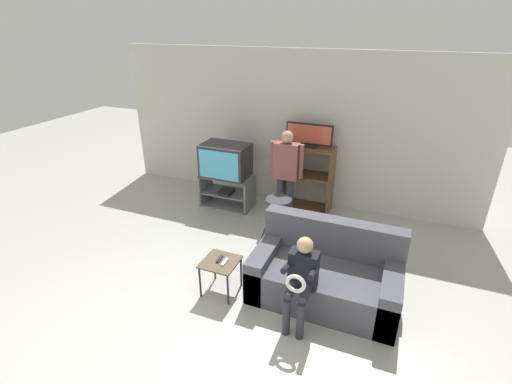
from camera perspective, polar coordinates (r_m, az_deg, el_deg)
name	(u,v)px	position (r m, az deg, el deg)	size (l,w,h in m)	color
ground_plane	(159,365)	(4.01, -14.64, -24.35)	(18.00, 18.00, 0.00)	#ADADA3
wall_back	(291,129)	(6.48, 5.33, 9.69)	(6.40, 0.06, 2.60)	beige
tv_stand	(227,191)	(6.50, -4.43, 0.17)	(0.89, 0.48, 0.56)	slate
television_main	(226,160)	(6.30, -4.70, 4.89)	(0.79, 0.53, 0.56)	#2D2D33
media_shelf	(306,177)	(6.35, 7.72, 2.27)	(0.88, 0.43, 1.11)	brown
television_flat	(309,136)	(6.12, 8.17, 8.56)	(0.77, 0.20, 0.38)	black
folding_stool	(279,206)	(5.33, 3.48, -2.23)	(0.44, 0.42, 0.69)	black
snack_table	(220,266)	(4.46, -5.50, -11.20)	(0.41, 0.41, 0.43)	brown
remote_control_black	(220,259)	(4.44, -5.60, -10.20)	(0.04, 0.14, 0.02)	#232328
remote_control_white	(225,262)	(4.39, -4.83, -10.67)	(0.04, 0.14, 0.02)	silver
couch	(325,275)	(4.49, 10.64, -12.46)	(1.67, 0.89, 0.88)	#4C4C56
person_standing_adult	(286,169)	(5.74, 4.66, 3.58)	(0.53, 0.20, 1.51)	#2D2D33
person_seated_child	(301,276)	(3.93, 6.96, -12.74)	(0.33, 0.43, 1.02)	#2D2D38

